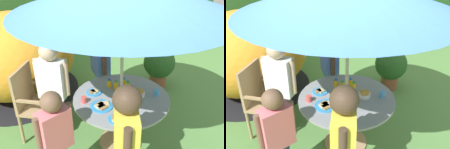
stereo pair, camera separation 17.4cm
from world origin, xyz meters
TOP-DOWN VIEW (x-y plane):
  - ground_plane at (0.00, 0.00)m, footprint 10.00×10.00m
  - hedge_backdrop at (0.00, 3.71)m, footprint 9.00×0.70m
  - garden_table at (0.00, 0.00)m, footprint 1.15×1.15m
  - wooden_chair at (-0.98, 0.60)m, footprint 0.61×0.62m
  - dome_tent at (-1.09, 1.86)m, footprint 2.49×2.49m
  - potted_plant at (1.24, 1.07)m, footprint 0.56×0.56m
  - child_in_blue_shirt at (0.04, 0.83)m, footprint 0.24×0.47m
  - child_in_white_shirt at (-0.71, 0.52)m, footprint 0.39×0.36m
  - child_in_pink_shirt at (-0.85, -0.31)m, footprint 0.38×0.27m
  - child_in_yellow_shirt at (-0.33, -0.79)m, footprint 0.32×0.44m
  - snack_bowl at (0.21, -0.05)m, footprint 0.14×0.14m
  - plate_far_left at (-0.21, -0.36)m, footprint 0.19×0.19m
  - plate_near_right at (-0.28, -0.09)m, footprint 0.25×0.25m
  - plate_mid_left at (-0.27, 0.22)m, footprint 0.19×0.19m
  - juice_bottle_near_left at (-0.04, 0.28)m, footprint 0.06×0.06m
  - juice_bottle_far_right at (0.14, 0.11)m, footprint 0.05×0.05m
  - juice_bottle_center_front at (0.14, 0.24)m, footprint 0.05×0.05m
  - juice_bottle_center_back at (0.02, 0.20)m, footprint 0.05×0.05m
  - cup_near at (0.41, -0.12)m, footprint 0.07×0.07m
  - cup_far at (-0.44, 0.07)m, footprint 0.06×0.06m

SIDE VIEW (x-z plane):
  - ground_plane at x=0.00m, z-range -0.02..0.00m
  - potted_plant at x=1.24m, z-range 0.06..0.80m
  - garden_table at x=0.00m, z-range 0.18..0.89m
  - wooden_chair at x=-0.98m, z-range 0.06..1.06m
  - dome_tent at x=-1.09m, z-range -0.01..1.39m
  - plate_mid_left at x=-0.27m, z-range 0.71..0.74m
  - plate_near_right at x=-0.28m, z-range 0.71..0.74m
  - plate_far_left at x=-0.21m, z-range 0.71..0.75m
  - cup_far at x=-0.44m, z-range 0.72..0.79m
  - cup_near at x=0.41m, z-range 0.72..0.79m
  - snack_bowl at x=0.21m, z-range 0.71..0.79m
  - child_in_pink_shirt at x=-0.85m, z-range 0.16..1.35m
  - juice_bottle_center_front at x=0.14m, z-range 0.71..0.82m
  - juice_bottle_near_left at x=-0.04m, z-range 0.71..0.82m
  - juice_bottle_center_back at x=0.02m, z-range 0.71..0.83m
  - juice_bottle_far_right at x=0.14m, z-range 0.71..0.84m
  - child_in_white_shirt at x=-0.71m, z-range 0.18..1.51m
  - hedge_backdrop at x=0.00m, z-range 0.00..1.74m
  - child_in_yellow_shirt at x=-0.33m, z-range 0.19..1.58m
  - child_in_blue_shirt at x=0.04m, z-range 0.19..1.59m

